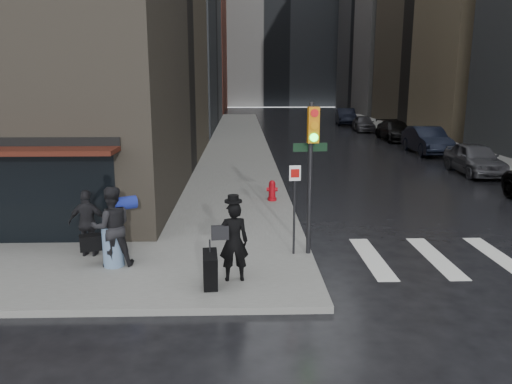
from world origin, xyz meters
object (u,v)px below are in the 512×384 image
(man_overcoat, at_px, (229,246))
(parked_car_2, at_px, (427,140))
(man_jeans, at_px, (111,227))
(man_greycoat, at_px, (88,223))
(parked_car_3, at_px, (395,131))
(parked_car_5, at_px, (346,116))
(parked_car_4, at_px, (363,123))
(fire_hydrant, at_px, (272,191))
(parked_car_1, at_px, (475,158))
(traffic_light, at_px, (310,159))

(man_overcoat, xyz_separation_m, parked_car_2, (11.41, 19.60, -0.14))
(man_jeans, relative_size, man_greycoat, 1.14)
(man_overcoat, xyz_separation_m, man_greycoat, (-3.44, 1.74, 0.02))
(man_overcoat, xyz_separation_m, parked_car_3, (11.50, 26.26, -0.24))
(man_jeans, bearing_deg, parked_car_5, -128.07)
(man_overcoat, height_order, parked_car_3, man_overcoat)
(parked_car_4, bearing_deg, man_jeans, -109.10)
(man_greycoat, relative_size, parked_car_4, 0.41)
(man_greycoat, distance_m, parked_car_2, 23.22)
(parked_car_4, xyz_separation_m, parked_car_5, (-0.19, 6.66, 0.12))
(parked_car_2, bearing_deg, fire_hydrant, -128.56)
(man_overcoat, xyz_separation_m, parked_car_1, (11.23, 12.94, -0.21))
(man_jeans, relative_size, fire_hydrant, 2.56)
(parked_car_1, distance_m, parked_car_3, 13.33)
(parked_car_5, bearing_deg, man_jeans, -103.51)
(parked_car_2, relative_size, parked_car_4, 1.22)
(parked_car_1, distance_m, parked_car_5, 26.66)
(parked_car_1, relative_size, parked_car_2, 0.89)
(man_overcoat, bearing_deg, fire_hydrant, -106.18)
(man_overcoat, relative_size, parked_car_5, 0.39)
(traffic_light, distance_m, parked_car_2, 20.38)
(man_overcoat, distance_m, parked_car_3, 28.67)
(man_overcoat, bearing_deg, man_jeans, -26.46)
(parked_car_2, bearing_deg, parked_car_1, -90.84)
(parked_car_3, bearing_deg, parked_car_5, 94.37)
(parked_car_3, height_order, parked_car_5, parked_car_5)
(man_jeans, distance_m, parked_car_2, 23.32)
(parked_car_1, relative_size, parked_car_5, 0.89)
(traffic_light, height_order, parked_car_2, traffic_light)
(man_greycoat, bearing_deg, man_jeans, 139.76)
(man_greycoat, relative_size, parked_car_1, 0.38)
(fire_hydrant, distance_m, parked_car_3, 21.52)
(man_greycoat, xyz_separation_m, parked_car_1, (14.66, 11.20, -0.23))
(man_jeans, relative_size, parked_car_2, 0.38)
(man_greycoat, height_order, parked_car_2, man_greycoat)
(fire_hydrant, relative_size, parked_car_4, 0.18)
(parked_car_5, bearing_deg, man_greycoat, -104.84)
(parked_car_4, bearing_deg, man_overcoat, -104.34)
(fire_hydrant, xyz_separation_m, parked_car_1, (9.88, 5.65, 0.26))
(man_jeans, height_order, fire_hydrant, man_jeans)
(man_jeans, xyz_separation_m, parked_car_2, (14.10, 18.58, -0.29))
(parked_car_3, xyz_separation_m, parked_car_5, (-0.91, 13.32, 0.09))
(man_overcoat, height_order, parked_car_4, man_overcoat)
(parked_car_1, relative_size, parked_car_3, 0.88)
(man_overcoat, distance_m, parked_car_5, 40.98)
(traffic_light, distance_m, parked_car_5, 38.95)
(man_jeans, height_order, man_greycoat, man_jeans)
(traffic_light, distance_m, parked_car_1, 14.75)
(parked_car_1, bearing_deg, fire_hydrant, -148.05)
(fire_hydrant, relative_size, parked_car_3, 0.15)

